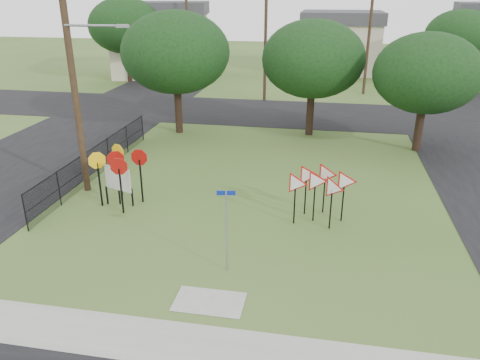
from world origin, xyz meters
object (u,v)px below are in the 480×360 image
street_name_sign (226,225)px  stop_sign_cluster (118,164)px  yield_sign_cluster (320,182)px  info_board (118,180)px

street_name_sign → stop_sign_cluster: bearing=142.8°
yield_sign_cluster → stop_sign_cluster: bearing=-179.9°
stop_sign_cluster → yield_sign_cluster: 8.04m
street_name_sign → yield_sign_cluster: street_name_sign is taller
stop_sign_cluster → info_board: bearing=-108.4°
stop_sign_cluster → info_board: stop_sign_cluster is taller
yield_sign_cluster → info_board: yield_sign_cluster is taller
stop_sign_cluster → info_board: size_ratio=1.40×
yield_sign_cluster → info_board: size_ratio=1.63×
stop_sign_cluster → info_board: 0.65m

